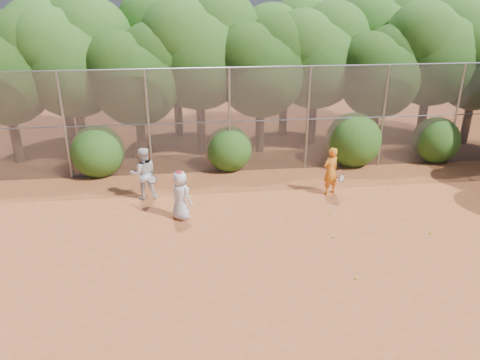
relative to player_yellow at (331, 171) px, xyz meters
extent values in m
plane|color=#9A4922|center=(-2.25, -3.51, -0.85)|extent=(80.00, 80.00, 0.00)
cylinder|color=gray|center=(-9.25, 2.49, 1.15)|extent=(0.09, 0.09, 4.00)
cylinder|color=gray|center=(-6.25, 2.49, 1.15)|extent=(0.09, 0.09, 4.00)
cylinder|color=gray|center=(-3.25, 2.49, 1.15)|extent=(0.09, 0.09, 4.00)
cylinder|color=gray|center=(-0.25, 2.49, 1.15)|extent=(0.09, 0.09, 4.00)
cylinder|color=gray|center=(2.75, 2.49, 1.15)|extent=(0.09, 0.09, 4.00)
cylinder|color=gray|center=(5.75, 2.49, 1.15)|extent=(0.09, 0.09, 4.00)
cylinder|color=gray|center=(-2.25, 2.49, 3.15)|extent=(20.00, 0.05, 0.05)
cylinder|color=gray|center=(-2.25, 2.49, 1.15)|extent=(20.00, 0.04, 0.04)
cube|color=slate|center=(-2.25, 2.49, 1.15)|extent=(20.00, 0.02, 4.00)
cylinder|color=black|center=(-11.75, 4.49, 0.34)|extent=(0.38, 0.38, 2.38)
sphere|color=black|center=(-11.75, 4.49, 2.67)|extent=(3.81, 3.81, 3.81)
sphere|color=black|center=(-10.99, 4.87, 3.63)|extent=(3.05, 3.05, 3.05)
cylinder|color=black|center=(-9.25, 4.99, 0.41)|extent=(0.38, 0.38, 2.52)
sphere|color=#234D13|center=(-9.25, 4.99, 2.88)|extent=(4.03, 4.03, 4.03)
sphere|color=#234D13|center=(-8.44, 5.39, 3.89)|extent=(3.23, 3.23, 3.23)
sphere|color=#234D13|center=(-9.95, 4.69, 3.69)|extent=(3.02, 3.02, 3.02)
cylinder|color=black|center=(-6.75, 4.29, 0.24)|extent=(0.36, 0.36, 2.17)
sphere|color=black|center=(-6.75, 4.29, 2.36)|extent=(3.47, 3.47, 3.47)
sphere|color=black|center=(-6.05, 4.64, 3.23)|extent=(2.78, 2.78, 2.78)
sphere|color=black|center=(-7.35, 4.03, 3.06)|extent=(2.60, 2.60, 2.60)
cylinder|color=black|center=(-4.25, 5.29, 0.48)|extent=(0.39, 0.39, 2.66)
sphere|color=#234D13|center=(-4.25, 5.29, 3.09)|extent=(4.26, 4.26, 4.26)
sphere|color=#234D13|center=(-3.40, 5.71, 4.15)|extent=(3.40, 3.40, 3.40)
sphere|color=#234D13|center=(-4.99, 4.97, 3.94)|extent=(3.19, 3.19, 3.19)
cylinder|color=black|center=(-1.75, 4.69, 0.29)|extent=(0.37, 0.37, 2.27)
sphere|color=black|center=(-1.75, 4.69, 2.52)|extent=(3.64, 3.64, 3.64)
sphere|color=black|center=(-1.02, 5.05, 3.43)|extent=(2.91, 2.91, 2.91)
sphere|color=black|center=(-2.38, 4.42, 3.25)|extent=(2.73, 2.73, 2.73)
cylinder|color=black|center=(0.75, 5.49, 0.38)|extent=(0.38, 0.38, 2.45)
sphere|color=#234D13|center=(0.75, 5.49, 2.78)|extent=(3.92, 3.92, 3.92)
sphere|color=#234D13|center=(1.54, 5.88, 3.76)|extent=(3.14, 3.14, 3.14)
sphere|color=#234D13|center=(0.07, 5.19, 3.56)|extent=(2.94, 2.94, 2.94)
cylinder|color=black|center=(3.25, 4.49, 0.20)|extent=(0.36, 0.36, 2.10)
sphere|color=black|center=(3.25, 4.49, 2.26)|extent=(3.36, 3.36, 3.36)
sphere|color=black|center=(3.93, 4.82, 3.10)|extent=(2.69, 2.69, 2.69)
sphere|color=black|center=(2.67, 4.24, 2.93)|extent=(2.52, 2.52, 2.52)
cylinder|color=black|center=(5.75, 5.09, 0.45)|extent=(0.39, 0.39, 2.59)
sphere|color=#234D13|center=(5.75, 5.09, 2.99)|extent=(4.14, 4.14, 4.14)
sphere|color=#234D13|center=(6.58, 5.50, 4.02)|extent=(3.32, 3.32, 3.32)
sphere|color=#234D13|center=(5.03, 4.78, 3.81)|extent=(3.11, 3.11, 3.11)
cylinder|color=black|center=(7.75, 4.79, 0.31)|extent=(0.37, 0.37, 2.31)
sphere|color=black|center=(7.75, 4.79, 2.57)|extent=(3.70, 3.70, 3.70)
sphere|color=black|center=(7.11, 4.51, 3.31)|extent=(2.77, 2.77, 2.77)
cylinder|color=black|center=(-10.25, 7.29, 0.46)|extent=(0.39, 0.39, 2.62)
sphere|color=#234D13|center=(-10.25, 7.29, 3.04)|extent=(4.20, 4.20, 4.20)
sphere|color=#234D13|center=(-9.41, 7.71, 4.09)|extent=(3.36, 3.36, 3.36)
sphere|color=#234D13|center=(-10.98, 6.97, 3.88)|extent=(3.15, 3.15, 3.15)
cylinder|color=black|center=(-5.25, 7.49, 0.55)|extent=(0.40, 0.40, 2.80)
sphere|color=#234D13|center=(-5.25, 7.49, 3.30)|extent=(4.48, 4.48, 4.48)
sphere|color=#234D13|center=(-4.35, 7.94, 4.42)|extent=(3.58, 3.58, 3.58)
sphere|color=#234D13|center=(-6.03, 7.15, 4.19)|extent=(3.36, 3.36, 3.36)
cylinder|color=black|center=(-0.25, 7.09, 0.41)|extent=(0.38, 0.38, 2.52)
sphere|color=#234D13|center=(-0.25, 7.09, 2.88)|extent=(4.03, 4.03, 4.03)
sphere|color=#234D13|center=(0.56, 7.49, 3.89)|extent=(3.23, 3.23, 3.23)
sphere|color=#234D13|center=(-0.95, 6.79, 3.69)|extent=(3.02, 3.02, 3.02)
cylinder|color=black|center=(4.25, 7.69, 0.52)|extent=(0.40, 0.40, 2.73)
sphere|color=#234D13|center=(4.25, 7.69, 3.19)|extent=(4.37, 4.37, 4.37)
sphere|color=#234D13|center=(5.13, 8.12, 4.28)|extent=(3.49, 3.49, 3.49)
sphere|color=#234D13|center=(3.49, 7.36, 4.07)|extent=(3.28, 3.28, 3.28)
sphere|color=#234D13|center=(-8.25, 2.79, 0.15)|extent=(2.00, 2.00, 2.00)
sphere|color=#234D13|center=(-3.25, 2.79, 0.05)|extent=(1.80, 1.80, 1.80)
sphere|color=#234D13|center=(1.75, 2.79, 0.25)|extent=(2.20, 2.20, 2.20)
sphere|color=#234D13|center=(5.25, 2.79, 0.10)|extent=(1.90, 1.90, 1.90)
imported|color=orange|center=(0.00, 0.00, 0.00)|extent=(0.73, 0.63, 1.70)
torus|color=black|center=(0.35, -0.20, -0.20)|extent=(0.29, 0.23, 0.30)
cylinder|color=black|center=(0.23, -0.02, -0.24)|extent=(0.18, 0.25, 0.08)
imported|color=silver|center=(-5.11, -1.28, -0.06)|extent=(0.90, 0.89, 1.57)
ellipsoid|color=red|center=(-5.11, -1.28, 0.68)|extent=(0.22, 0.22, 0.13)
sphere|color=#C6D627|center=(-4.81, -1.48, 0.00)|extent=(0.07, 0.07, 0.07)
imported|color=silver|center=(-6.36, 0.37, 0.06)|extent=(0.97, 0.81, 1.81)
torus|color=black|center=(-6.06, 0.07, -0.05)|extent=(0.32, 0.20, 0.27)
cylinder|color=black|center=(-6.04, 0.25, -0.16)|extent=(0.05, 0.26, 0.17)
sphere|color=#C6D627|center=(-0.46, -1.57, -0.81)|extent=(0.07, 0.07, 0.07)
sphere|color=#C6D627|center=(1.35, -0.36, -0.81)|extent=(0.07, 0.07, 0.07)
sphere|color=#C6D627|center=(-0.78, -5.05, -0.81)|extent=(0.07, 0.07, 0.07)
sphere|color=#C6D627|center=(2.18, -3.11, -0.81)|extent=(0.07, 0.07, 0.07)
sphere|color=#C6D627|center=(-0.74, -3.00, -0.81)|extent=(0.07, 0.07, 0.07)
sphere|color=#C6D627|center=(2.20, 0.07, -0.81)|extent=(0.07, 0.07, 0.07)
camera|label=1|loc=(-4.76, -14.43, 6.01)|focal=35.00mm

